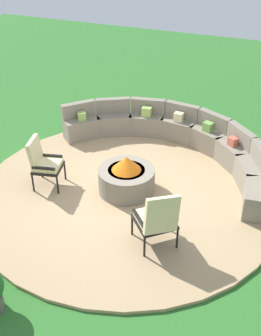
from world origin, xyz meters
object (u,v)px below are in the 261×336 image
Objects in this scene: lounge_chair_front_left at (43,161)px; lounge_chair_front_right at (157,218)px; curved_stone_bench at (179,140)px; fire_pit at (126,177)px.

lounge_chair_front_right is at bearing 59.41° from lounge_chair_front_left.
curved_stone_bench is at bearing 122.95° from lounge_chair_front_left.
lounge_chair_front_left reaches higher than fire_pit.
lounge_chair_front_right is (0.55, -2.97, 0.21)m from curved_stone_bench.
fire_pit is 1.64m from lounge_chair_front_right.
fire_pit is at bearing -106.23° from curved_stone_bench.
curved_stone_bench is 4.63× the size of lounge_chair_front_right.
lounge_chair_front_right reaches higher than fire_pit.
curved_stone_bench is at bearing 57.34° from lounge_chair_front_right.
curved_stone_bench is 4.86× the size of lounge_chair_front_left.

